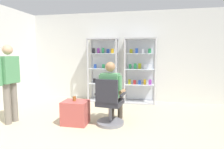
# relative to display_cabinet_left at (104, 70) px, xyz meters

# --- Properties ---
(ground_plane) EXTENTS (7.20, 7.20, 0.00)m
(ground_plane) POSITION_rel_display_cabinet_left_xyz_m (0.55, -2.76, -0.97)
(ground_plane) COLOR #C6B793
(back_wall) EXTENTS (6.00, 0.10, 2.70)m
(back_wall) POSITION_rel_display_cabinet_left_xyz_m (0.55, 0.24, 0.38)
(back_wall) COLOR silver
(back_wall) RESTS_ON ground
(display_cabinet_left) EXTENTS (0.90, 0.45, 1.90)m
(display_cabinet_left) POSITION_rel_display_cabinet_left_xyz_m (0.00, 0.00, 0.00)
(display_cabinet_left) COLOR #B7B7BC
(display_cabinet_left) RESTS_ON ground
(display_cabinet_right) EXTENTS (0.90, 0.45, 1.90)m
(display_cabinet_right) POSITION_rel_display_cabinet_left_xyz_m (1.10, -0.00, -0.00)
(display_cabinet_right) COLOR #B7B7BC
(display_cabinet_right) RESTS_ON ground
(office_chair) EXTENTS (0.59, 0.56, 0.96)m
(office_chair) POSITION_rel_display_cabinet_left_xyz_m (0.59, -1.91, -0.57)
(office_chair) COLOR slate
(office_chair) RESTS_ON ground
(seated_shopkeeper) EXTENTS (0.52, 0.59, 1.29)m
(seated_shopkeeper) POSITION_rel_display_cabinet_left_xyz_m (0.61, -1.74, -0.25)
(seated_shopkeeper) COLOR #3F382D
(seated_shopkeeper) RESTS_ON ground
(storage_crate) EXTENTS (0.51, 0.40, 0.48)m
(storage_crate) POSITION_rel_display_cabinet_left_xyz_m (-0.11, -1.98, -0.72)
(storage_crate) COLOR #B24C47
(storage_crate) RESTS_ON ground
(tea_glass) EXTENTS (0.07, 0.07, 0.10)m
(tea_glass) POSITION_rel_display_cabinet_left_xyz_m (-0.13, -1.98, -0.43)
(tea_glass) COLOR brown
(tea_glass) RESTS_ON storage_crate
(standing_customer) EXTENTS (0.25, 0.52, 1.63)m
(standing_customer) POSITION_rel_display_cabinet_left_xyz_m (-1.47, -2.17, -0.03)
(standing_customer) COLOR slate
(standing_customer) RESTS_ON ground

